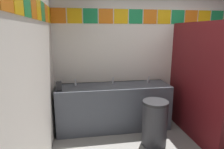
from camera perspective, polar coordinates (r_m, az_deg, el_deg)
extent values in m
cube|color=silver|center=(4.01, 12.33, 4.43)|extent=(3.94, 0.08, 2.50)
cube|color=orange|center=(3.67, -15.55, 16.37)|extent=(0.26, 0.01, 0.26)
cube|color=yellow|center=(3.65, -10.97, 16.61)|extent=(0.26, 0.01, 0.26)
cube|color=#1E8C4C|center=(3.66, -6.36, 16.75)|extent=(0.26, 0.01, 0.26)
cube|color=orange|center=(3.69, -1.80, 16.79)|extent=(0.26, 0.01, 0.26)
cube|color=yellow|center=(3.73, 2.68, 16.73)|extent=(0.26, 0.01, 0.26)
cube|color=#1E8C4C|center=(3.80, 7.02, 16.58)|extent=(0.26, 0.01, 0.26)
cube|color=orange|center=(3.89, 11.17, 16.35)|extent=(0.26, 0.01, 0.26)
cube|color=yellow|center=(4.00, 15.11, 16.06)|extent=(0.26, 0.01, 0.26)
cube|color=#1E8C4C|center=(4.12, 18.82, 15.72)|extent=(0.26, 0.01, 0.26)
cube|color=orange|center=(4.25, 22.30, 15.34)|extent=(0.26, 0.01, 0.26)
cube|color=yellow|center=(4.41, 25.53, 14.94)|extent=(0.26, 0.01, 0.26)
cube|color=#1E8C4C|center=(4.57, 28.53, 14.53)|extent=(0.26, 0.01, 0.26)
cube|color=silver|center=(2.23, -22.98, -2.85)|extent=(0.08, 3.12, 2.50)
cube|color=#1E8C4C|center=(2.16, -23.72, 18.63)|extent=(0.01, 0.26, 0.26)
cube|color=orange|center=(2.44, -22.05, 17.98)|extent=(0.01, 0.26, 0.26)
cube|color=yellow|center=(2.71, -20.73, 17.46)|extent=(0.01, 0.26, 0.26)
cube|color=#1E8C4C|center=(2.99, -19.66, 17.02)|extent=(0.01, 0.26, 0.26)
cube|color=orange|center=(3.27, -18.77, 16.66)|extent=(0.01, 0.26, 0.26)
cube|color=yellow|center=(3.55, -18.03, 16.35)|extent=(0.01, 0.26, 0.26)
cube|color=#4C515B|center=(3.69, 0.50, -9.48)|extent=(2.07, 0.58, 0.83)
cube|color=#4C515B|center=(3.82, -0.19, -2.71)|extent=(2.07, 0.03, 0.08)
cylinder|color=silver|center=(3.49, -10.65, -4.70)|extent=(0.34, 0.34, 0.10)
cylinder|color=silver|center=(3.54, 0.59, -4.23)|extent=(0.34, 0.34, 0.10)
cylinder|color=silver|center=(3.71, 11.14, -3.65)|extent=(0.34, 0.34, 0.10)
cylinder|color=silver|center=(3.60, -10.67, -2.82)|extent=(0.04, 0.04, 0.05)
cylinder|color=silver|center=(3.54, -10.73, -1.95)|extent=(0.02, 0.06, 0.09)
cylinder|color=silver|center=(3.65, 0.22, -2.40)|extent=(0.04, 0.04, 0.05)
cylinder|color=silver|center=(3.58, 0.35, -1.52)|extent=(0.02, 0.06, 0.09)
cylinder|color=silver|center=(3.82, 10.46, -1.92)|extent=(0.04, 0.04, 0.05)
cylinder|color=silver|center=(3.76, 10.76, -1.08)|extent=(0.02, 0.06, 0.09)
cube|color=black|center=(3.34, -15.34, -3.33)|extent=(0.09, 0.07, 0.16)
cylinder|color=black|center=(3.31, -15.35, -4.55)|extent=(0.02, 0.02, 0.03)
cube|color=maroon|center=(3.52, 22.72, -2.00)|extent=(0.04, 1.55, 1.95)
cylinder|color=white|center=(4.29, 24.79, -10.55)|extent=(0.38, 0.38, 0.40)
torus|color=white|center=(4.22, 25.07, -7.85)|extent=(0.39, 0.39, 0.05)
cube|color=white|center=(4.33, 23.71, -5.02)|extent=(0.34, 0.17, 0.34)
cylinder|color=#333338|center=(3.28, 12.41, -14.08)|extent=(0.40, 0.40, 0.70)
cylinder|color=#262628|center=(3.13, 12.74, -8.01)|extent=(0.40, 0.40, 0.04)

